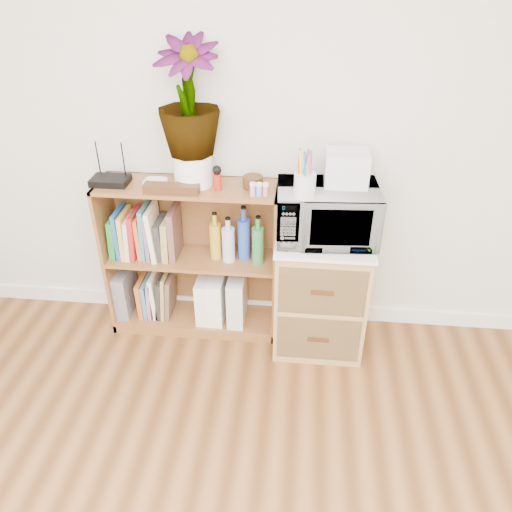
# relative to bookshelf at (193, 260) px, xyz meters

# --- Properties ---
(skirting_board) EXTENTS (4.00, 0.02, 0.10)m
(skirting_board) POSITION_rel_bookshelf_xyz_m (0.35, 0.14, -0.42)
(skirting_board) COLOR white
(skirting_board) RESTS_ON ground
(bookshelf) EXTENTS (1.00, 0.30, 0.95)m
(bookshelf) POSITION_rel_bookshelf_xyz_m (0.00, 0.00, 0.00)
(bookshelf) COLOR brown
(bookshelf) RESTS_ON ground
(wicker_unit) EXTENTS (0.50, 0.45, 0.70)m
(wicker_unit) POSITION_rel_bookshelf_xyz_m (0.75, -0.08, -0.12)
(wicker_unit) COLOR #9E7542
(wicker_unit) RESTS_ON ground
(microwave) EXTENTS (0.54, 0.38, 0.29)m
(microwave) POSITION_rel_bookshelf_xyz_m (0.75, -0.08, 0.39)
(microwave) COLOR white
(microwave) RESTS_ON wicker_unit
(pen_cup) EXTENTS (0.11, 0.11, 0.12)m
(pen_cup) POSITION_rel_bookshelf_xyz_m (0.63, -0.19, 0.59)
(pen_cup) COLOR silver
(pen_cup) RESTS_ON microwave
(small_appliance) EXTENTS (0.22, 0.18, 0.17)m
(small_appliance) POSITION_rel_bookshelf_xyz_m (0.83, -0.02, 0.62)
(small_appliance) COLOR silver
(small_appliance) RESTS_ON microwave
(router) EXTENTS (0.20, 0.14, 0.04)m
(router) POSITION_rel_bookshelf_xyz_m (-0.41, -0.02, 0.49)
(router) COLOR black
(router) RESTS_ON bookshelf
(white_bowl) EXTENTS (0.13, 0.13, 0.03)m
(white_bowl) POSITION_rel_bookshelf_xyz_m (-0.16, -0.03, 0.49)
(white_bowl) COLOR silver
(white_bowl) RESTS_ON bookshelf
(plant_pot) EXTENTS (0.20, 0.20, 0.17)m
(plant_pot) POSITION_rel_bookshelf_xyz_m (0.04, 0.02, 0.56)
(plant_pot) COLOR white
(plant_pot) RESTS_ON bookshelf
(potted_plant) EXTENTS (0.32, 0.32, 0.58)m
(potted_plant) POSITION_rel_bookshelf_xyz_m (0.04, 0.02, 0.94)
(potted_plant) COLOR #37742E
(potted_plant) RESTS_ON plant_pot
(trinket_box) EXTENTS (0.29, 0.07, 0.05)m
(trinket_box) POSITION_rel_bookshelf_xyz_m (-0.06, -0.10, 0.50)
(trinket_box) COLOR #39230F
(trinket_box) RESTS_ON bookshelf
(kokeshi_doll) EXTENTS (0.04, 0.04, 0.09)m
(kokeshi_doll) POSITION_rel_bookshelf_xyz_m (0.17, -0.04, 0.52)
(kokeshi_doll) COLOR #AB1E15
(kokeshi_doll) RESTS_ON bookshelf
(wooden_bowl) EXTENTS (0.11, 0.11, 0.06)m
(wooden_bowl) POSITION_rel_bookshelf_xyz_m (0.35, 0.01, 0.51)
(wooden_bowl) COLOR #36200E
(wooden_bowl) RESTS_ON bookshelf
(paint_jars) EXTENTS (0.10, 0.04, 0.05)m
(paint_jars) POSITION_rel_bookshelf_xyz_m (0.40, -0.09, 0.50)
(paint_jars) COLOR pink
(paint_jars) RESTS_ON bookshelf
(file_box) EXTENTS (0.09, 0.23, 0.29)m
(file_box) POSITION_rel_bookshelf_xyz_m (-0.45, 0.00, -0.26)
(file_box) COLOR slate
(file_box) RESTS_ON bookshelf
(magazine_holder_left) EXTENTS (0.09, 0.23, 0.28)m
(magazine_holder_left) POSITION_rel_bookshelf_xyz_m (0.06, -0.01, -0.26)
(magazine_holder_left) COLOR white
(magazine_holder_left) RESTS_ON bookshelf
(magazine_holder_mid) EXTENTS (0.09, 0.23, 0.29)m
(magazine_holder_mid) POSITION_rel_bookshelf_xyz_m (0.13, -0.01, -0.26)
(magazine_holder_mid) COLOR white
(magazine_holder_mid) RESTS_ON bookshelf
(magazine_holder_right) EXTENTS (0.10, 0.25, 0.31)m
(magazine_holder_right) POSITION_rel_bookshelf_xyz_m (0.26, -0.01, -0.25)
(magazine_holder_right) COLOR silver
(magazine_holder_right) RESTS_ON bookshelf
(cookbooks) EXTENTS (0.39, 0.20, 0.31)m
(cookbooks) POSITION_rel_bookshelf_xyz_m (-0.27, -0.00, 0.16)
(cookbooks) COLOR #217B2A
(cookbooks) RESTS_ON bookshelf
(liquor_bottles) EXTENTS (0.39, 0.07, 0.32)m
(liquor_bottles) POSITION_rel_bookshelf_xyz_m (0.30, 0.00, 0.17)
(liquor_bottles) COLOR gold
(liquor_bottles) RESTS_ON bookshelf
(lower_books) EXTENTS (0.22, 0.19, 0.30)m
(lower_books) POSITION_rel_bookshelf_xyz_m (-0.24, 0.00, -0.27)
(lower_books) COLOR #BB5A21
(lower_books) RESTS_ON bookshelf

